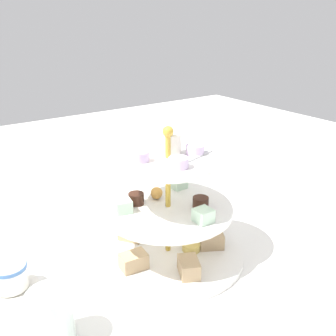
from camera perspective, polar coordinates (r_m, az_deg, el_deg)
ground_plane at (r=0.79m, az=-0.00°, el=-12.51°), size 2.40×2.40×0.00m
tiered_serving_stand at (r=0.75m, az=0.03°, el=-7.37°), size 0.30×0.30×0.26m
water_glass_tall_right at (r=1.01m, az=-0.82°, el=-0.67°), size 0.07×0.07×0.13m
water_glass_short_left at (r=0.62m, az=-16.79°, el=-20.27°), size 0.06×0.06×0.08m
teacup_with_saucer at (r=0.74m, az=-22.09°, el=-14.75°), size 0.09×0.09×0.05m
butter_knife_left at (r=0.91m, az=20.75°, el=-9.08°), size 0.09×0.16×0.00m
butter_knife_right at (r=0.95m, az=-18.41°, el=-7.32°), size 0.15×0.11×0.00m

